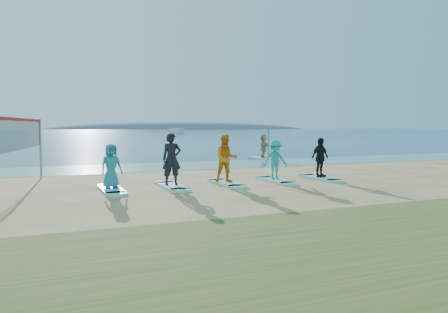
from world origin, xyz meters
name	(u,v)px	position (x,y,z in m)	size (l,w,h in m)	color
ground	(240,195)	(0.00, 0.00, 0.00)	(600.00, 600.00, 0.00)	tan
shallow_water	(157,167)	(0.00, 10.50, 0.01)	(600.00, 600.00, 0.00)	teal
ocean	(56,132)	(0.00, 160.00, 0.01)	(600.00, 600.00, 0.00)	navy
island_ridge	(185,129)	(95.00, 300.00, 0.00)	(220.00, 56.00, 18.00)	slate
volleyball_net	(14,135)	(-6.56, 2.92, 1.90)	(1.63, 8.96, 2.50)	gray
paddleboard	(263,159)	(7.78, 12.92, 0.06)	(0.70, 3.00, 0.12)	silver
paddleboarder	(264,146)	(7.78, 12.92, 0.89)	(1.44, 0.46, 1.55)	tan
boat_offshore_b	(177,133)	(32.46, 114.43, 0.00)	(2.04, 6.88, 1.51)	silver
surfboard_0	(112,190)	(-3.61, 2.54, 0.04)	(0.70, 2.20, 0.09)	#9CEBF2
student_0	(111,166)	(-3.61, 2.54, 0.85)	(0.74, 0.48, 1.51)	teal
surfboard_1	(172,186)	(-1.49, 2.54, 0.04)	(0.70, 2.20, 0.09)	#9CEBF2
student_1	(172,159)	(-1.49, 2.54, 1.02)	(0.68, 0.45, 1.86)	black
surfboard_2	(226,183)	(0.63, 2.54, 0.04)	(0.70, 2.20, 0.09)	#9CEBF2
student_2	(226,158)	(0.63, 2.54, 0.99)	(0.87, 0.68, 1.79)	orange
surfboard_3	(275,180)	(2.75, 2.54, 0.04)	(0.70, 2.20, 0.09)	#9CEBF2
student_3	(275,160)	(2.75, 2.54, 0.87)	(1.00, 0.58, 1.55)	teal
surfboard_4	(320,178)	(4.87, 2.54, 0.04)	(0.70, 2.20, 0.09)	#9CEBF2
student_4	(320,157)	(4.87, 2.54, 0.91)	(0.96, 0.40, 1.63)	black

